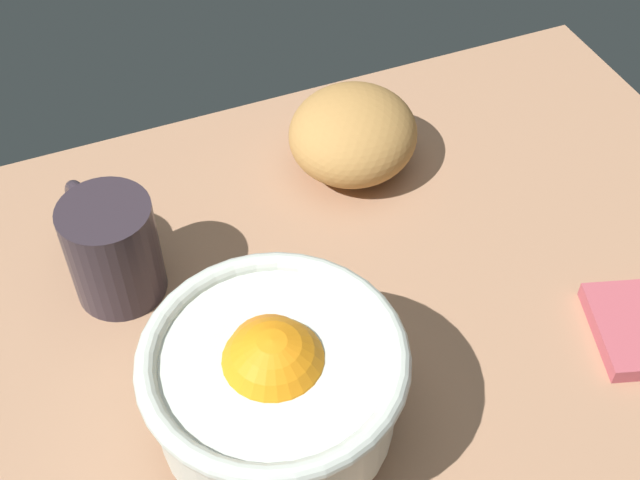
{
  "coord_description": "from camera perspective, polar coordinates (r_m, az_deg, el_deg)",
  "views": [
    {
      "loc": [
        -24.31,
        -37.56,
        57.28
      ],
      "look_at": [
        -6.13,
        6.85,
        5.0
      ],
      "focal_mm": 47.49,
      "sensor_mm": 36.0,
      "label": 1
    }
  ],
  "objects": [
    {
      "name": "fruit_bowl",
      "position": [
        0.61,
        -3.09,
        -9.41
      ],
      "size": [
        18.97,
        18.97,
        11.52
      ],
      "color": "silver",
      "rests_on": "ground"
    },
    {
      "name": "ground_plane",
      "position": [
        0.74,
        6.46,
        -5.72
      ],
      "size": [
        72.3,
        64.93,
        3.0
      ],
      "primitive_type": "cube",
      "color": "#A97B5B"
    },
    {
      "name": "bread_loaf",
      "position": [
        0.83,
        2.24,
        7.16
      ],
      "size": [
        18.07,
        18.14,
        7.82
      ],
      "primitive_type": "ellipsoid",
      "rotation": [
        0.0,
        0.0,
        3.99
      ],
      "color": "#B58143",
      "rests_on": "ground"
    },
    {
      "name": "mug",
      "position": [
        0.73,
        -13.9,
        -0.48
      ],
      "size": [
        7.75,
        12.14,
        9.63
      ],
      "color": "#312830",
      "rests_on": "ground"
    }
  ]
}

